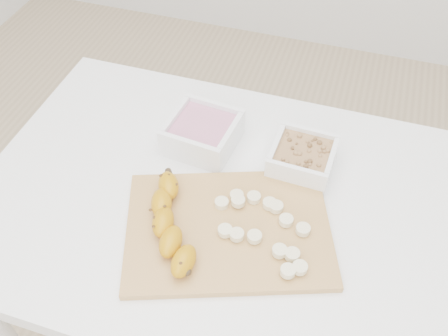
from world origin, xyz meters
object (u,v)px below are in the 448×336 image
(bowl_yogurt, at_px, (203,132))
(bowl_granola, at_px, (302,158))
(cutting_board, at_px, (228,229))
(table, at_px, (220,226))
(banana, at_px, (172,224))

(bowl_yogurt, distance_m, bowl_granola, 0.22)
(bowl_granola, height_order, cutting_board, bowl_granola)
(table, relative_size, cutting_board, 2.58)
(table, bearing_deg, bowl_yogurt, 121.12)
(table, distance_m, bowl_granola, 0.23)
(table, height_order, banana, banana)
(table, height_order, bowl_granola, bowl_granola)
(bowl_yogurt, xyz_separation_m, bowl_granola, (0.22, -0.01, -0.00))
(cutting_board, bearing_deg, table, 119.70)
(bowl_granola, bearing_deg, banana, -128.68)
(bowl_yogurt, distance_m, cutting_board, 0.25)
(bowl_yogurt, height_order, banana, bowl_yogurt)
(table, distance_m, banana, 0.18)
(bowl_yogurt, bearing_deg, table, -58.88)
(table, height_order, cutting_board, cutting_board)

